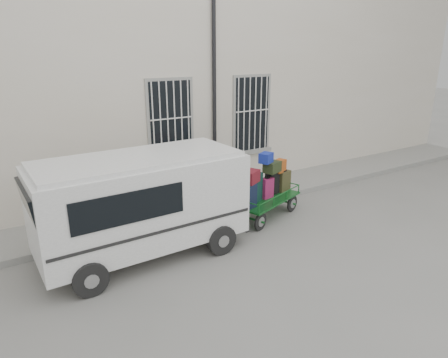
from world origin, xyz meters
TOP-DOWN VIEW (x-y plane):
  - ground at (0.00, 0.00)m, footprint 80.00×80.00m
  - building at (0.00, 5.50)m, footprint 24.00×5.15m
  - sidewalk at (0.00, 2.20)m, footprint 24.00×1.70m
  - luggage_cart at (1.08, 0.63)m, footprint 2.33×1.48m
  - van at (-2.30, 0.40)m, footprint 4.30×2.02m

SIDE VIEW (x-z plane):
  - ground at x=0.00m, z-range 0.00..0.00m
  - sidewalk at x=0.00m, z-range 0.00..0.15m
  - luggage_cart at x=1.08m, z-range -0.04..1.66m
  - van at x=-2.30m, z-range 0.16..2.29m
  - building at x=0.00m, z-range 0.00..6.00m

